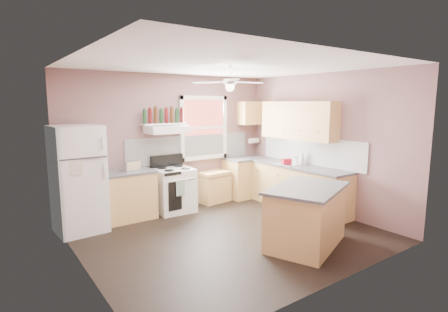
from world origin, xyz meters
TOP-DOWN VIEW (x-y plane):
  - floor at (0.00, 0.00)m, footprint 4.50×4.50m
  - ceiling at (0.00, 0.00)m, footprint 4.50×4.50m
  - wall_back at (0.00, 2.02)m, footprint 4.50×0.05m
  - wall_right at (2.27, 0.00)m, footprint 0.05×4.00m
  - wall_left at (-2.27, 0.00)m, footprint 0.05×4.00m
  - backsplash_back at (0.45, 1.99)m, footprint 2.90×0.03m
  - backsplash_right at (2.23, 0.30)m, footprint 0.03×2.60m
  - window_view at (0.75, 1.98)m, footprint 1.00×0.02m
  - window_frame at (0.75, 1.96)m, footprint 1.16×0.07m
  - refrigerator at (-1.95, 1.57)m, footprint 0.79×0.77m
  - base_cabinet_left at (-1.06, 1.70)m, footprint 0.90×0.60m
  - counter_left at (-1.06, 1.70)m, footprint 0.92×0.62m
  - toaster at (-0.99, 1.67)m, footprint 0.30×0.21m
  - stove at (-0.16, 1.62)m, footprint 0.75×0.69m
  - range_hood at (-0.23, 1.75)m, footprint 0.78×0.50m
  - bottle_shelf at (-0.23, 1.87)m, footprint 0.90×0.26m
  - cart at (0.86, 1.75)m, footprint 0.71×0.52m
  - base_cabinet_corner at (1.75, 1.70)m, footprint 1.00×0.60m
  - base_cabinet_right at (1.95, 0.30)m, footprint 0.60×2.20m
  - counter_corner at (1.75, 1.70)m, footprint 1.02×0.62m
  - counter_right at (1.94, 0.30)m, footprint 0.62×2.22m
  - sink at (1.94, 0.50)m, footprint 0.55×0.45m
  - faucet at (2.10, 0.50)m, footprint 0.03×0.03m
  - upper_cabinet_right at (2.08, 0.50)m, footprint 0.33×1.80m
  - upper_cabinet_corner at (1.95, 1.83)m, footprint 0.60×0.33m
  - paper_towel at (2.07, 1.86)m, footprint 0.26×0.12m
  - island at (0.68, -1.02)m, footprint 1.53×1.26m
  - island_top at (0.68, -1.02)m, footprint 1.63×1.36m
  - ceiling_fan_hub at (0.00, 0.00)m, footprint 0.20×0.20m
  - soap_bottle at (2.12, 0.40)m, footprint 0.14×0.14m
  - red_caddy at (1.89, 0.59)m, footprint 0.21×0.18m
  - wine_bottles at (-0.23, 1.87)m, footprint 0.86×0.06m

SIDE VIEW (x-z plane):
  - floor at x=0.00m, z-range 0.00..0.00m
  - cart at x=0.86m, z-range 0.00..0.66m
  - base_cabinet_left at x=-1.06m, z-range 0.00..0.86m
  - stove at x=-0.16m, z-range 0.00..0.86m
  - base_cabinet_corner at x=1.75m, z-range 0.00..0.86m
  - base_cabinet_right at x=1.95m, z-range 0.00..0.86m
  - island at x=0.68m, z-range 0.00..0.86m
  - counter_left at x=-1.06m, z-range 0.86..0.90m
  - counter_corner at x=1.75m, z-range 0.86..0.90m
  - counter_right at x=1.94m, z-range 0.86..0.90m
  - island_top at x=0.68m, z-range 0.86..0.90m
  - refrigerator at x=-1.95m, z-range 0.00..1.77m
  - sink at x=1.94m, z-range 0.88..0.91m
  - red_caddy at x=1.89m, z-range 0.90..1.00m
  - faucet at x=2.10m, z-range 0.90..1.04m
  - toaster at x=-0.99m, z-range 0.90..1.08m
  - soap_bottle at x=2.12m, z-range 0.90..1.17m
  - backsplash_back at x=0.45m, z-range 0.90..1.45m
  - backsplash_right at x=2.23m, z-range 0.90..1.45m
  - paper_towel at x=2.07m, z-range 1.19..1.31m
  - wall_back at x=0.00m, z-range 0.00..2.70m
  - wall_right at x=2.27m, z-range 0.00..2.70m
  - wall_left at x=-2.27m, z-range 0.00..2.70m
  - window_view at x=0.75m, z-range 1.00..2.20m
  - window_frame at x=0.75m, z-range 0.92..2.28m
  - range_hood at x=-0.23m, z-range 1.55..1.69m
  - bottle_shelf at x=-0.23m, z-range 1.71..1.73m
  - upper_cabinet_right at x=2.08m, z-range 1.40..2.16m
  - wine_bottles at x=-0.23m, z-range 1.72..2.03m
  - upper_cabinet_corner at x=1.95m, z-range 1.64..2.16m
  - ceiling_fan_hub at x=0.00m, z-range 2.41..2.49m
  - ceiling at x=0.00m, z-range 2.70..2.70m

